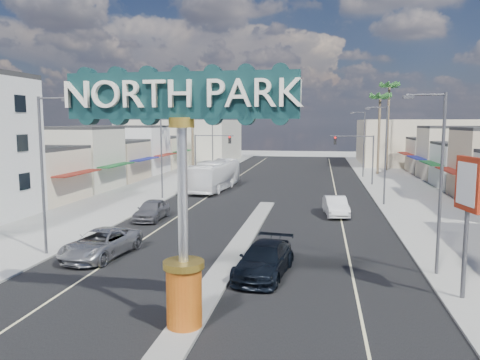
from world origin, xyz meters
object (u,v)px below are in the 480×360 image
at_px(palm_right_mid, 380,101).
at_px(city_bus, 215,175).
at_px(suv_left, 101,244).
at_px(streetlight_r_mid, 384,150).
at_px(bank_pylon_sign, 468,192).
at_px(gateway_sign, 182,170).
at_px(streetlight_l_mid, 163,148).
at_px(car_parked_left, 152,210).
at_px(streetlight_r_near, 438,175).
at_px(palm_left_far, 192,94).
at_px(streetlight_l_near, 45,168).
at_px(traffic_signal_right, 358,150).
at_px(traffic_signal_left, 209,148).
at_px(streetlight_r_far, 363,141).
at_px(streetlight_l_far, 214,140).
at_px(palm_right_far, 389,91).
at_px(car_parked_right, 336,206).
at_px(suv_right, 264,260).

relative_size(palm_right_mid, city_bus, 1.02).
height_order(suv_left, city_bus, city_bus).
xyz_separation_m(streetlight_r_mid, bank_pylon_sign, (0.48, -23.20, -0.37)).
bearing_deg(bank_pylon_sign, gateway_sign, -167.54).
distance_m(streetlight_l_mid, streetlight_r_mid, 20.87).
height_order(streetlight_l_mid, car_parked_left, streetlight_l_mid).
xyz_separation_m(streetlight_r_near, palm_left_far, (-23.43, 40.00, 6.43)).
xyz_separation_m(streetlight_l_near, streetlight_l_mid, (0.00, 20.00, 0.00)).
xyz_separation_m(gateway_sign, traffic_signal_right, (9.18, 42.02, -1.65)).
bearing_deg(traffic_signal_left, bank_pylon_sign, -61.61).
relative_size(traffic_signal_right, bank_pylon_sign, 0.99).
xyz_separation_m(streetlight_r_near, streetlight_r_far, (0.00, 42.00, 0.00)).
bearing_deg(gateway_sign, traffic_signal_right, 77.67).
distance_m(streetlight_l_near, car_parked_left, 11.48).
height_order(traffic_signal_left, suv_left, traffic_signal_left).
bearing_deg(car_parked_left, palm_left_far, 97.90).
xyz_separation_m(streetlight_r_far, bank_pylon_sign, (0.48, -45.20, -0.37)).
xyz_separation_m(streetlight_l_mid, car_parked_left, (2.32, -9.60, -4.27)).
xyz_separation_m(traffic_signal_left, bank_pylon_sign, (20.10, -37.19, 0.43)).
distance_m(streetlight_l_far, city_bus, 15.67).
height_order(streetlight_r_far, palm_right_far, palm_right_far).
distance_m(traffic_signal_right, streetlight_l_mid, 24.11).
height_order(streetlight_r_near, palm_left_far, palm_left_far).
relative_size(streetlight_r_far, car_parked_right, 1.89).
height_order(traffic_signal_right, car_parked_left, traffic_signal_right).
relative_size(traffic_signal_right, palm_right_mid, 0.50).
xyz_separation_m(streetlight_l_near, streetlight_l_far, (0.00, 42.00, 0.00)).
height_order(gateway_sign, streetlight_r_mid, gateway_sign).
distance_m(suv_left, suv_right, 9.63).
height_order(traffic_signal_right, city_bus, traffic_signal_right).
bearing_deg(traffic_signal_left, palm_left_far, 122.43).
height_order(streetlight_l_far, suv_right, streetlight_l_far).
xyz_separation_m(streetlight_l_far, suv_right, (12.59, -43.39, -4.27)).
bearing_deg(palm_right_mid, gateway_sign, -103.53).
xyz_separation_m(streetlight_r_mid, palm_right_far, (4.57, 32.00, 7.32)).
bearing_deg(streetlight_l_near, car_parked_right, 41.33).
height_order(streetlight_r_mid, car_parked_right, streetlight_r_mid).
height_order(gateway_sign, car_parked_right, gateway_sign).
height_order(gateway_sign, suv_right, gateway_sign).
bearing_deg(streetlight_l_far, car_parked_right, -58.94).
bearing_deg(car_parked_right, city_bus, 129.22).
bearing_deg(suv_left, streetlight_l_mid, 106.64).
height_order(suv_left, car_parked_right, car_parked_right).
distance_m(gateway_sign, car_parked_left, 20.77).
height_order(traffic_signal_left, streetlight_l_mid, streetlight_l_mid).
relative_size(streetlight_l_far, palm_right_far, 0.64).
relative_size(streetlight_l_near, suv_left, 1.61).
xyz_separation_m(streetlight_r_mid, city_bus, (-17.28, 7.13, -3.42)).
xyz_separation_m(suv_left, suv_right, (9.50, -1.62, 0.02)).
bearing_deg(gateway_sign, city_bus, 101.03).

